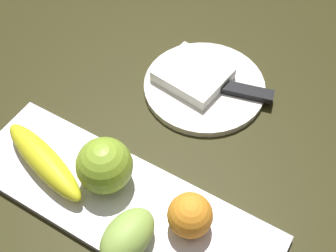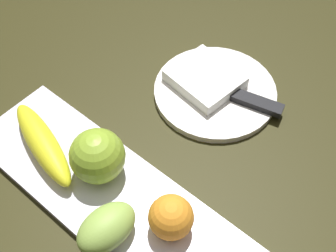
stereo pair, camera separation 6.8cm
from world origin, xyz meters
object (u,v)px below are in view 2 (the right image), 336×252
at_px(apple, 97,156).
at_px(banana, 43,143).
at_px(orange_near_apple, 171,217).
at_px(folded_napkin, 205,79).
at_px(knife, 248,100).
at_px(dinner_plate, 217,92).
at_px(grape_bunch, 106,228).
at_px(fruit_tray, 110,195).

relative_size(apple, banana, 0.46).
bearing_deg(apple, orange_near_apple, 179.49).
bearing_deg(folded_napkin, banana, 69.59).
bearing_deg(knife, apple, 56.14).
relative_size(dinner_plate, knife, 1.20).
bearing_deg(banana, orange_near_apple, 23.39).
bearing_deg(banana, grape_bunch, 4.64).
distance_m(apple, grape_bunch, 0.11).
bearing_deg(folded_napkin, apple, 87.48).
xyz_separation_m(grape_bunch, folded_napkin, (0.07, -0.31, -0.02)).
bearing_deg(apple, dinner_plate, -98.71).
relative_size(apple, orange_near_apple, 1.31).
xyz_separation_m(banana, knife, (-0.19, -0.29, -0.02)).
distance_m(fruit_tray, apple, 0.06).
xyz_separation_m(banana, dinner_plate, (-0.13, -0.28, -0.03)).
relative_size(grape_bunch, knife, 0.49).
height_order(banana, grape_bunch, grape_bunch).
relative_size(apple, folded_napkin, 0.72).
height_order(fruit_tray, grape_bunch, grape_bunch).
xyz_separation_m(fruit_tray, folded_napkin, (0.03, -0.27, 0.02)).
bearing_deg(dinner_plate, knife, -167.37).
bearing_deg(apple, folded_napkin, -92.52).
relative_size(fruit_tray, apple, 5.78).
bearing_deg(orange_near_apple, dinner_plate, -67.57).
height_order(banana, folded_napkin, banana).
bearing_deg(orange_near_apple, banana, 7.17).
xyz_separation_m(folded_napkin, knife, (-0.08, -0.01, -0.01)).
height_order(folded_napkin, knife, folded_napkin).
bearing_deg(grape_bunch, knife, -92.14).
bearing_deg(orange_near_apple, apple, -0.51).
xyz_separation_m(fruit_tray, apple, (0.04, -0.02, 0.05)).
bearing_deg(folded_napkin, fruit_tray, 95.79).
height_order(fruit_tray, dinner_plate, same).
distance_m(banana, grape_bunch, 0.18).
height_order(orange_near_apple, dinner_plate, orange_near_apple).
bearing_deg(fruit_tray, dinner_plate, -90.00).
bearing_deg(fruit_tray, banana, 5.10).
height_order(apple, folded_napkin, apple).
xyz_separation_m(fruit_tray, banana, (0.13, 0.01, 0.03)).
height_order(grape_bunch, dinner_plate, grape_bunch).
bearing_deg(fruit_tray, grape_bunch, 133.22).
height_order(apple, grape_bunch, apple).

